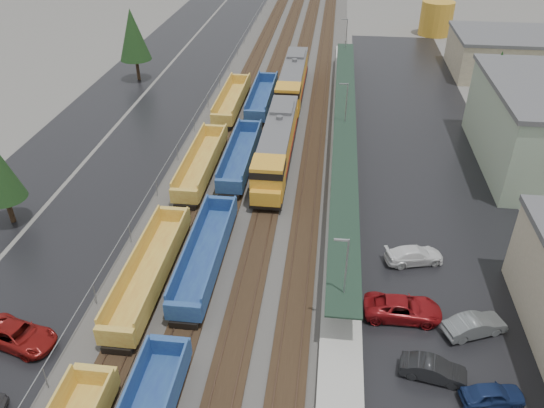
{
  "coord_description": "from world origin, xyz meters",
  "views": [
    {
      "loc": [
        7.75,
        -8.81,
        29.11
      ],
      "look_at": [
        2.78,
        32.96,
        2.0
      ],
      "focal_mm": 35.0,
      "sensor_mm": 36.0,
      "label": 1
    }
  ],
  "objects": [
    {
      "name": "parked_car_east_e",
      "position": [
        19.17,
        20.35,
        0.77
      ],
      "size": [
        3.33,
        4.96,
        1.55
      ],
      "primitive_type": "imported",
      "rotation": [
        0.0,
        0.0,
        1.97
      ],
      "color": "slate",
      "rests_on": "ground"
    },
    {
      "name": "parked_car_west_c",
      "position": [
        -13.37,
        15.5,
        0.79
      ],
      "size": [
        3.95,
        6.15,
        1.58
      ],
      "primitive_type": "imported",
      "rotation": [
        0.0,
        0.0,
        1.32
      ],
      "color": "maroon",
      "rests_on": "ground"
    },
    {
      "name": "chainlink_fence",
      "position": [
        -9.5,
        58.44,
        1.61
      ],
      "size": [
        0.08,
        160.04,
        2.02
      ],
      "color": "gray",
      "rests_on": "ground"
    },
    {
      "name": "west_parking_lot",
      "position": [
        -15.0,
        60.0,
        0.01
      ],
      "size": [
        10.0,
        160.0,
        0.02
      ],
      "primitive_type": "cube",
      "color": "black",
      "rests_on": "ground"
    },
    {
      "name": "well_string_blue",
      "position": [
        -2.0,
        25.65,
        1.23
      ],
      "size": [
        2.84,
        86.92,
        2.52
      ],
      "color": "navy",
      "rests_on": "ground"
    },
    {
      "name": "parked_car_east_a",
      "position": [
        15.64,
        15.94,
        0.72
      ],
      "size": [
        2.28,
        4.59,
        1.45
      ],
      "primitive_type": "imported",
      "rotation": [
        0.0,
        0.0,
        1.39
      ],
      "color": "black",
      "rests_on": "ground"
    },
    {
      "name": "trackbed",
      "position": [
        -0.0,
        60.0,
        0.16
      ],
      "size": [
        14.6,
        160.0,
        0.22
      ],
      "color": "black",
      "rests_on": "ground"
    },
    {
      "name": "locomotive_lead",
      "position": [
        2.0,
        43.83,
        2.57
      ],
      "size": [
        3.26,
        21.48,
        4.86
      ],
      "color": "black",
      "rests_on": "ground"
    },
    {
      "name": "well_string_yellow",
      "position": [
        -6.0,
        23.01,
        1.24
      ],
      "size": [
        2.85,
        89.72,
        2.53
      ],
      "color": "#BC8534",
      "rests_on": "ground"
    },
    {
      "name": "tree_west_far",
      "position": [
        -23.0,
        70.0,
        7.12
      ],
      "size": [
        4.84,
        4.84,
        11.0
      ],
      "color": "#332316",
      "rests_on": "ground"
    },
    {
      "name": "parked_car_east_b",
      "position": [
        14.1,
        21.49,
        0.81
      ],
      "size": [
        2.71,
        5.86,
        1.63
      ],
      "primitive_type": "imported",
      "rotation": [
        0.0,
        0.0,
        1.57
      ],
      "color": "maroon",
      "rests_on": "ground"
    },
    {
      "name": "locomotive_trail",
      "position": [
        2.0,
        64.83,
        2.57
      ],
      "size": [
        3.26,
        21.48,
        4.86
      ],
      "color": "black",
      "rests_on": "ground"
    },
    {
      "name": "east_commuter_lot",
      "position": [
        19.0,
        50.0,
        0.01
      ],
      "size": [
        16.0,
        100.0,
        0.02
      ],
      "primitive_type": "cube",
      "color": "black",
      "rests_on": "ground"
    },
    {
      "name": "ballast_strip",
      "position": [
        0.0,
        60.0,
        0.04
      ],
      "size": [
        20.0,
        160.0,
        0.08
      ],
      "primitive_type": "cube",
      "color": "#302D2B",
      "rests_on": "ground"
    },
    {
      "name": "west_road",
      "position": [
        -25.0,
        60.0,
        0.01
      ],
      "size": [
        9.0,
        160.0,
        0.02
      ],
      "primitive_type": "cube",
      "color": "black",
      "rests_on": "ground"
    },
    {
      "name": "station_platform",
      "position": [
        9.5,
        50.01,
        0.73
      ],
      "size": [
        3.0,
        80.0,
        8.0
      ],
      "color": "#9E9B93",
      "rests_on": "ground"
    },
    {
      "name": "parked_car_east_c",
      "position": [
        15.67,
        28.28,
        0.73
      ],
      "size": [
        3.27,
        5.39,
        1.46
      ],
      "primitive_type": "imported",
      "rotation": [
        0.0,
        0.0,
        1.83
      ],
      "color": "white",
      "rests_on": "ground"
    },
    {
      "name": "storage_tank",
      "position": [
        27.4,
        102.71,
        3.2
      ],
      "size": [
        6.4,
        6.4,
        6.4
      ],
      "primitive_type": "cylinder",
      "color": "gold",
      "rests_on": "ground"
    },
    {
      "name": "tree_east",
      "position": [
        28.0,
        58.0,
        6.47
      ],
      "size": [
        4.4,
        4.4,
        10.0
      ],
      "color": "#332316",
      "rests_on": "ground"
    },
    {
      "name": "parked_car_east_d",
      "position": [
        19.12,
        14.39,
        0.69
      ],
      "size": [
        2.38,
        4.29,
        1.38
      ],
      "primitive_type": "imported",
      "rotation": [
        0.0,
        0.0,
        1.77
      ],
      "color": "#15254F",
      "rests_on": "ground"
    }
  ]
}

